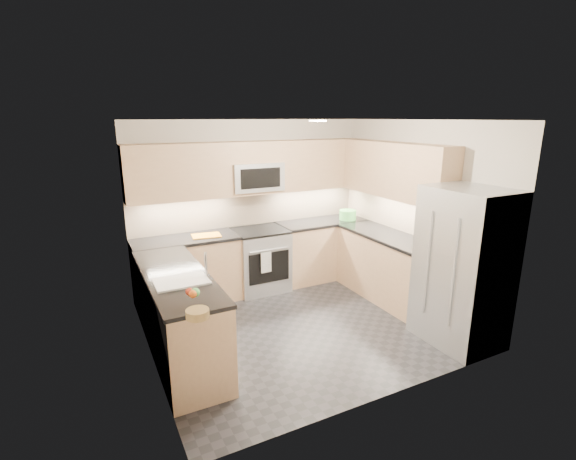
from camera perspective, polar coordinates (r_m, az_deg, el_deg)
The scene contains 36 objects.
floor at distance 5.41m, azimuth 1.72°, elevation -12.74°, with size 3.60×3.20×0.00m, color #222227.
ceiling at distance 4.78m, azimuth 1.97°, elevation 14.81°, with size 3.60×3.20×0.02m, color beige.
wall_back at distance 6.36m, azimuth -5.12°, elevation 3.50°, with size 3.60×0.02×2.50m, color #BBB1A3.
wall_front at distance 3.69m, azimuth 13.90°, elevation -5.58°, with size 3.60×0.02×2.50m, color #BBB1A3.
wall_left at distance 4.41m, azimuth -19.19°, elevation -2.58°, with size 0.02×3.20×2.50m, color #BBB1A3.
wall_right at distance 6.00m, azimuth 17.11°, elevation 2.18°, with size 0.02×3.20×2.50m, color #BBB1A3.
base_cab_back_left at distance 5.99m, azimuth -13.60°, elevation -5.58°, with size 1.42×0.60×0.90m, color tan.
base_cab_back_right at distance 6.78m, azimuth 4.59°, elevation -2.74°, with size 1.42×0.60×0.90m, color tan.
base_cab_right at distance 6.13m, azimuth 13.53°, elevation -5.10°, with size 0.60×1.70×0.90m, color tan.
base_cab_peninsula at distance 4.74m, azimuth -14.69°, elevation -11.37°, with size 0.60×2.00×0.90m, color tan.
countertop_back_left at distance 5.84m, azimuth -13.88°, elevation -1.27°, with size 1.42×0.63×0.04m, color black.
countertop_back_right at distance 6.65m, azimuth 4.68°, elevation 1.11°, with size 1.42×0.63×0.04m, color black.
countertop_right at distance 5.99m, azimuth 13.80°, elevation -0.87°, with size 0.63×1.70×0.04m, color black.
countertop_peninsula at distance 4.56m, azimuth -15.09°, elevation -6.07°, with size 0.63×2.00×0.04m, color black.
upper_cab_back at distance 6.10m, azimuth -4.62°, elevation 8.50°, with size 3.60×0.35×0.75m, color tan.
upper_cab_right at distance 5.98m, azimuth 14.49°, elevation 7.94°, with size 0.35×1.95×0.75m, color tan.
backsplash_back at distance 6.36m, azimuth -5.09°, elevation 3.01°, with size 3.60×0.01×0.51m, color #C3A88C.
backsplash_right at distance 6.33m, azimuth 14.24°, elevation 2.53°, with size 0.01×2.30×0.51m, color #C3A88C.
gas_range at distance 6.28m, azimuth -3.83°, elevation -4.15°, with size 0.76×0.65×0.91m, color #ACAFB5.
range_cooktop at distance 6.14m, azimuth -3.91°, elevation -0.10°, with size 0.76×0.65×0.03m, color black.
oven_door_glass at distance 6.00m, azimuth -2.58°, elevation -5.13°, with size 0.62×0.02×0.45m, color black.
oven_handle at distance 5.89m, azimuth -2.54°, elevation -2.73°, with size 0.02×0.02×0.60m, color #B2B5BA.
microwave at distance 6.10m, azimuth -4.51°, elevation 7.31°, with size 0.76×0.40×0.40m, color #ADB1B6.
microwave_door at distance 5.91m, azimuth -3.74°, elevation 7.08°, with size 0.60×0.01×0.28m, color black.
refrigerator at distance 5.09m, azimuth 22.86°, elevation -4.73°, with size 0.70×0.90×1.80m, color #A7ABAF.
fridge_handle_left at distance 4.70m, azimuth 21.62°, elevation -5.59°, with size 0.02×0.02×1.20m, color #B2B5BA.
fridge_handle_right at distance 4.93m, azimuth 18.52°, elevation -4.35°, with size 0.02×0.02×1.20m, color #B2B5BA.
sink_basin at distance 4.34m, azimuth -14.34°, elevation -7.66°, with size 0.52×0.38×0.16m, color white.
faucet at distance 4.33m, azimuth -11.16°, elevation -4.70°, with size 0.03×0.03×0.28m, color silver.
utensil_bowl at distance 6.75m, azimuth 8.18°, elevation 2.06°, with size 0.27×0.27×0.15m, color green.
cutting_board at distance 5.88m, azimuth -11.11°, elevation -0.75°, with size 0.39×0.27×0.01m, color orange.
fruit_basket at distance 3.56m, azimuth -12.27°, elevation -11.12°, with size 0.19×0.19×0.07m, color #9E7F4A.
fruit_apple at distance 3.78m, azimuth -13.33°, elevation -8.21°, with size 0.07×0.07×0.07m, color #A12712.
fruit_pear at distance 3.76m, azimuth -12.57°, elevation -8.31°, with size 0.08×0.08×0.08m, color #50BB56.
dish_towel_check at distance 5.90m, azimuth -3.02°, elevation -4.44°, with size 0.16×0.01×0.30m, color silver.
fruit_orange at distance 3.73m, azimuth -12.88°, elevation -8.53°, with size 0.07×0.07×0.07m, color orange.
Camera 1 is at (-2.30, -4.19, 2.53)m, focal length 26.00 mm.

